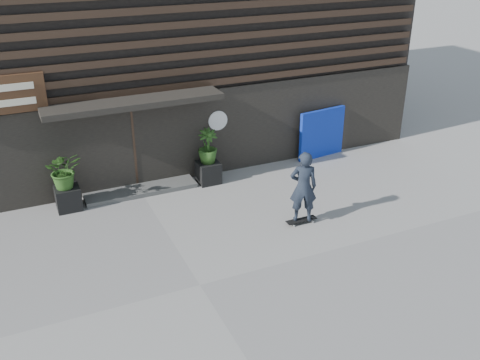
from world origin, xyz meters
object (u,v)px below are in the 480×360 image
planter_pot_left (68,198)px  planter_pot_right (208,172)px  blue_tarp (322,133)px  skateboarder (303,187)px

planter_pot_left → planter_pot_right: size_ratio=1.00×
blue_tarp → planter_pot_left: bearing=175.2°
skateboarder → planter_pot_left: bearing=148.5°
planter_pot_left → planter_pot_right: 3.80m
planter_pot_left → blue_tarp: 7.67m
planter_pot_right → skateboarder: 3.37m
planter_pot_right → blue_tarp: size_ratio=0.37×
blue_tarp → planter_pot_right: bearing=177.4°
planter_pot_left → blue_tarp: bearing=2.2°
planter_pot_left → skateboarder: bearing=-31.5°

